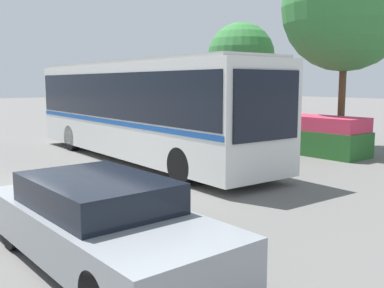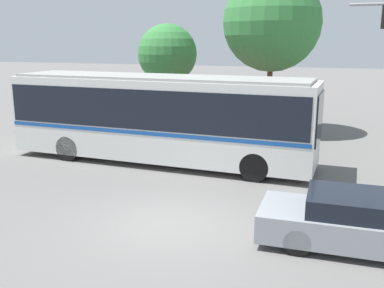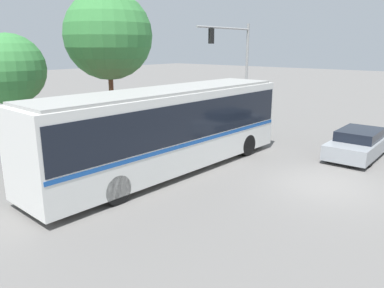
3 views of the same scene
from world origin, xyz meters
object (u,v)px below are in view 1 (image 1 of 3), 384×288
(city_bus, at_px, (141,105))
(street_tree_left, at_px, (241,56))
(street_tree_centre, at_px, (346,7))
(sedan_foreground, at_px, (100,222))

(city_bus, relative_size, street_tree_left, 2.16)
(city_bus, distance_m, street_tree_centre, 8.81)
(street_tree_left, bearing_deg, sedan_foreground, -52.46)
(sedan_foreground, bearing_deg, city_bus, 143.14)
(city_bus, height_order, sedan_foreground, city_bus)
(city_bus, relative_size, street_tree_centre, 1.51)
(sedan_foreground, xyz_separation_m, street_tree_left, (-9.87, 12.85, 3.32))
(sedan_foreground, distance_m, street_tree_centre, 14.31)
(street_tree_left, relative_size, street_tree_centre, 0.70)
(city_bus, distance_m, sedan_foreground, 9.14)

